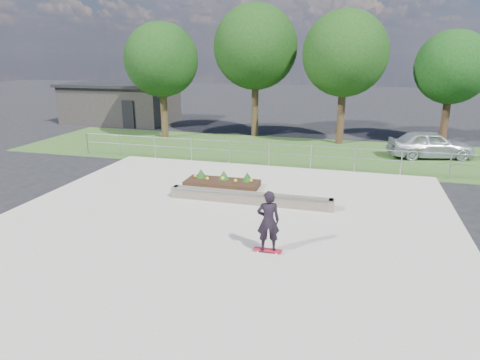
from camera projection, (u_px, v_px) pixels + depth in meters
name	position (u px, v px, depth m)	size (l,w,h in m)	color
ground	(222.00, 225.00, 13.78)	(120.00, 120.00, 0.00)	black
grass_verge	(281.00, 151.00, 23.93)	(30.00, 8.00, 0.02)	#2E4F1F
concrete_slab	(222.00, 224.00, 13.77)	(15.00, 15.00, 0.06)	#ACA899
fence	(269.00, 151.00, 20.48)	(20.06, 0.06, 1.20)	gray
building	(121.00, 103.00, 33.50)	(8.40, 5.40, 3.00)	#282624
tree_far_left	(161.00, 60.00, 26.40)	(4.55, 4.55, 7.15)	#372716
tree_mid_left	(256.00, 47.00, 26.64)	(5.25, 5.25, 8.25)	#322214
tree_mid_right	(345.00, 54.00, 24.43)	(4.90, 4.90, 7.70)	#342215
tree_far_right	(452.00, 67.00, 24.51)	(4.20, 4.20, 6.60)	#321F14
grind_ledge	(250.00, 198.00, 15.52)	(6.00, 0.44, 0.43)	brown
planter_bed	(222.00, 182.00, 17.49)	(3.00, 1.20, 0.61)	black
skateboarder	(268.00, 221.00, 11.51)	(0.80, 0.56, 1.79)	white
parked_car	(430.00, 144.00, 22.27)	(1.69, 4.21, 1.43)	#B1B7BC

